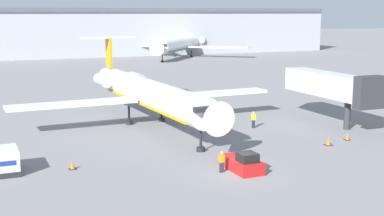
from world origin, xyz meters
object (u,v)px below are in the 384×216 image
at_px(worker_by_wing, 253,119).
at_px(worker_near_tug, 222,161).
at_px(traffic_cone_mid, 347,137).
at_px(pushback_tug, 242,163).
at_px(jet_bridge, 332,85).
at_px(luggage_cart, 5,161).
at_px(traffic_cone_left, 73,165).
at_px(traffic_cone_right, 328,141).
at_px(airplane_parked_far_left, 182,44).
at_px(airplane_main, 148,93).

bearing_deg(worker_by_wing, worker_near_tug, -127.96).
height_order(worker_by_wing, traffic_cone_mid, worker_by_wing).
bearing_deg(traffic_cone_mid, pushback_tug, -161.01).
distance_m(worker_by_wing, jet_bridge, 9.79).
bearing_deg(luggage_cart, jet_bridge, 8.41).
relative_size(traffic_cone_left, traffic_cone_right, 0.93).
bearing_deg(airplane_parked_far_left, traffic_cone_mid, -102.62).
relative_size(airplane_main, traffic_cone_mid, 50.12).
height_order(airplane_main, worker_near_tug, airplane_main).
bearing_deg(traffic_cone_left, worker_by_wing, 20.50).
bearing_deg(traffic_cone_left, airplane_parked_far_left, 63.39).
distance_m(traffic_cone_right, traffic_cone_mid, 3.22).
relative_size(luggage_cart, worker_by_wing, 1.80).
distance_m(worker_near_tug, traffic_cone_right, 13.88).
relative_size(traffic_cone_mid, airplane_parked_far_left, 0.02).
height_order(traffic_cone_left, airplane_parked_far_left, airplane_parked_far_left).
height_order(worker_near_tug, jet_bridge, jet_bridge).
bearing_deg(worker_near_tug, pushback_tug, -4.60).
relative_size(worker_near_tug, jet_bridge, 0.12).
height_order(traffic_cone_mid, airplane_parked_far_left, airplane_parked_far_left).
relative_size(worker_near_tug, worker_by_wing, 0.93).
relative_size(pushback_tug, luggage_cart, 1.28).
distance_m(pushback_tug, luggage_cart, 18.87).
relative_size(worker_by_wing, traffic_cone_mid, 2.84).
xyz_separation_m(traffic_cone_right, airplane_parked_far_left, (25.26, 100.10, 3.38)).
bearing_deg(pushback_tug, worker_by_wing, 57.27).
height_order(traffic_cone_right, traffic_cone_mid, traffic_cone_right).
height_order(luggage_cart, traffic_cone_mid, luggage_cart).
xyz_separation_m(pushback_tug, worker_by_wing, (8.78, 13.66, 0.37)).
bearing_deg(airplane_main, luggage_cart, -141.18).
relative_size(pushback_tug, traffic_cone_mid, 6.54).
bearing_deg(worker_by_wing, luggage_cart, -165.31).
distance_m(airplane_parked_far_left, jet_bridge, 94.12).
height_order(worker_near_tug, worker_by_wing, worker_by_wing).
bearing_deg(jet_bridge, worker_near_tug, -148.81).
bearing_deg(worker_near_tug, traffic_cone_mid, 16.61).
xyz_separation_m(worker_near_tug, traffic_cone_right, (13.31, 3.90, -0.52)).
distance_m(worker_by_wing, traffic_cone_mid, 10.44).
bearing_deg(airplane_main, jet_bridge, -22.67).
xyz_separation_m(pushback_tug, worker_near_tug, (-1.77, 0.14, 0.30)).
xyz_separation_m(luggage_cart, worker_near_tug, (15.86, -6.59, -0.09)).
bearing_deg(worker_near_tug, traffic_cone_right, 16.33).
height_order(airplane_main, traffic_cone_mid, airplane_main).
bearing_deg(airplane_parked_far_left, worker_near_tug, -110.35).
bearing_deg(traffic_cone_right, worker_near_tug, -163.67).
height_order(worker_by_wing, jet_bridge, jet_bridge).
bearing_deg(traffic_cone_left, traffic_cone_mid, -1.40).
height_order(traffic_cone_left, traffic_cone_right, traffic_cone_right).
bearing_deg(luggage_cart, traffic_cone_right, -5.28).
distance_m(airplane_main, luggage_cart, 21.18).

